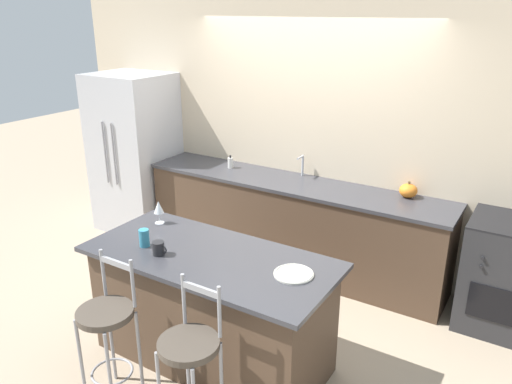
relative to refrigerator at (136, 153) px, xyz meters
name	(u,v)px	position (x,y,z in m)	size (l,w,h in m)	color
ground_plane	(274,279)	(2.08, -0.27, -0.94)	(18.00, 18.00, 0.00)	tan
wall_back	(308,135)	(2.08, 0.41, 0.41)	(6.00, 0.07, 2.70)	beige
back_counter	(292,224)	(2.08, 0.09, -0.47)	(3.23, 0.66, 0.94)	#4C3828
sink_faucet	(302,163)	(2.08, 0.29, 0.14)	(0.02, 0.13, 0.22)	#ADAFB5
kitchen_island	(211,308)	(2.28, -1.57, -0.49)	(1.88, 0.86, 0.90)	#4C3828
refrigerator	(136,153)	(0.00, 0.00, 0.00)	(0.88, 0.79, 1.88)	#BCBCC1
oven_range	(511,277)	(4.15, 0.07, -0.46)	(0.74, 0.64, 0.97)	#28282B
bar_stool_near	(108,327)	(1.94, -2.27, -0.36)	(0.38, 0.38, 1.06)	#99999E
bar_stool_far	(190,359)	(2.61, -2.24, -0.36)	(0.38, 0.38, 1.06)	#99999E
dinner_plate	(294,274)	(2.93, -1.51, -0.03)	(0.27, 0.27, 0.02)	beige
wine_glass	(159,208)	(1.58, -1.33, 0.10)	(0.08, 0.08, 0.19)	white
coffee_mug	(159,248)	(1.96, -1.76, 0.01)	(0.12, 0.09, 0.10)	#232326
tumbler_cup	(144,238)	(1.78, -1.71, 0.03)	(0.08, 0.08, 0.14)	teal
pumpkin_decoration	(408,190)	(3.19, 0.25, 0.06)	(0.17, 0.17, 0.15)	orange
soap_bottle	(230,163)	(1.29, 0.13, 0.06)	(0.06, 0.06, 0.14)	silver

